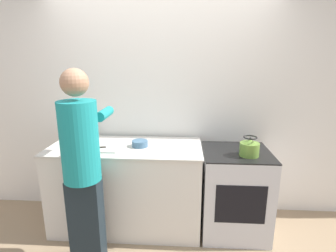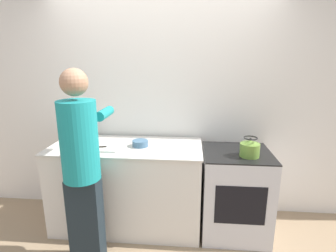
{
  "view_description": "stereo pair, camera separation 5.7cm",
  "coord_description": "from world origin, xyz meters",
  "px_view_note": "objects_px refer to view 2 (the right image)",
  "views": [
    {
      "loc": [
        0.26,
        -2.22,
        1.81
      ],
      "look_at": [
        0.1,
        0.24,
        1.17
      ],
      "focal_mm": 28.0,
      "sensor_mm": 36.0,
      "label": 1
    },
    {
      "loc": [
        0.32,
        -2.22,
        1.81
      ],
      "look_at": [
        0.1,
        0.24,
        1.17
      ],
      "focal_mm": 28.0,
      "sensor_mm": 36.0,
      "label": 2
    }
  ],
  "objects_px": {
    "oven": "(235,192)",
    "person": "(82,162)",
    "kettle": "(250,148)",
    "cutting_board": "(104,148)",
    "knife": "(108,146)",
    "canister_jar": "(89,132)",
    "bowl_prep": "(140,143)"
  },
  "relations": [
    {
      "from": "oven",
      "to": "canister_jar",
      "type": "bearing_deg",
      "value": 170.7
    },
    {
      "from": "cutting_board",
      "to": "knife",
      "type": "distance_m",
      "value": 0.04
    },
    {
      "from": "oven",
      "to": "bowl_prep",
      "type": "height_order",
      "value": "bowl_prep"
    },
    {
      "from": "person",
      "to": "bowl_prep",
      "type": "bearing_deg",
      "value": 54.54
    },
    {
      "from": "person",
      "to": "kettle",
      "type": "relative_size",
      "value": 9.11
    },
    {
      "from": "knife",
      "to": "canister_jar",
      "type": "xyz_separation_m",
      "value": [
        -0.34,
        0.35,
        0.05
      ]
    },
    {
      "from": "knife",
      "to": "canister_jar",
      "type": "relative_size",
      "value": 1.5
    },
    {
      "from": "cutting_board",
      "to": "canister_jar",
      "type": "xyz_separation_m",
      "value": [
        -0.3,
        0.37,
        0.06
      ]
    },
    {
      "from": "person",
      "to": "bowl_prep",
      "type": "height_order",
      "value": "person"
    },
    {
      "from": "person",
      "to": "bowl_prep",
      "type": "relative_size",
      "value": 10.54
    },
    {
      "from": "canister_jar",
      "to": "cutting_board",
      "type": "bearing_deg",
      "value": -50.46
    },
    {
      "from": "knife",
      "to": "bowl_prep",
      "type": "xyz_separation_m",
      "value": [
        0.31,
        0.1,
        0.01
      ]
    },
    {
      "from": "bowl_prep",
      "to": "canister_jar",
      "type": "distance_m",
      "value": 0.7
    },
    {
      "from": "person",
      "to": "cutting_board",
      "type": "bearing_deg",
      "value": 83.31
    },
    {
      "from": "oven",
      "to": "kettle",
      "type": "height_order",
      "value": "kettle"
    },
    {
      "from": "knife",
      "to": "bowl_prep",
      "type": "distance_m",
      "value": 0.33
    },
    {
      "from": "knife",
      "to": "kettle",
      "type": "xyz_separation_m",
      "value": [
        1.4,
        -0.03,
        0.03
      ]
    },
    {
      "from": "knife",
      "to": "canister_jar",
      "type": "distance_m",
      "value": 0.48
    },
    {
      "from": "knife",
      "to": "canister_jar",
      "type": "bearing_deg",
      "value": 117.53
    },
    {
      "from": "knife",
      "to": "kettle",
      "type": "height_order",
      "value": "kettle"
    },
    {
      "from": "oven",
      "to": "person",
      "type": "distance_m",
      "value": 1.58
    },
    {
      "from": "oven",
      "to": "canister_jar",
      "type": "xyz_separation_m",
      "value": [
        -1.65,
        0.27,
        0.54
      ]
    },
    {
      "from": "person",
      "to": "canister_jar",
      "type": "bearing_deg",
      "value": 107.39
    },
    {
      "from": "cutting_board",
      "to": "canister_jar",
      "type": "height_order",
      "value": "canister_jar"
    },
    {
      "from": "oven",
      "to": "knife",
      "type": "height_order",
      "value": "knife"
    },
    {
      "from": "cutting_board",
      "to": "bowl_prep",
      "type": "distance_m",
      "value": 0.37
    },
    {
      "from": "bowl_prep",
      "to": "kettle",
      "type": "bearing_deg",
      "value": -6.96
    },
    {
      "from": "knife",
      "to": "bowl_prep",
      "type": "bearing_deg",
      "value": 0.75
    },
    {
      "from": "cutting_board",
      "to": "canister_jar",
      "type": "distance_m",
      "value": 0.48
    },
    {
      "from": "person",
      "to": "kettle",
      "type": "height_order",
      "value": "person"
    },
    {
      "from": "oven",
      "to": "person",
      "type": "bearing_deg",
      "value": -158.99
    },
    {
      "from": "oven",
      "to": "cutting_board",
      "type": "height_order",
      "value": "cutting_board"
    }
  ]
}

